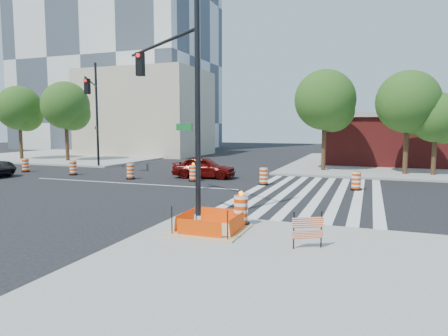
# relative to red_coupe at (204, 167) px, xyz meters

# --- Properties ---
(ground) EXTENTS (120.00, 120.00, 0.00)m
(ground) POSITION_rel_red_coupe_xyz_m (-3.28, -3.94, -0.72)
(ground) COLOR black
(ground) RESTS_ON ground
(sidewalk_ne) EXTENTS (22.00, 22.00, 0.15)m
(sidewalk_ne) POSITION_rel_red_coupe_xyz_m (14.72, 14.06, -0.64)
(sidewalk_ne) COLOR gray
(sidewalk_ne) RESTS_ON ground
(sidewalk_nw) EXTENTS (22.00, 22.00, 0.15)m
(sidewalk_nw) POSITION_rel_red_coupe_xyz_m (-21.28, 14.06, -0.64)
(sidewalk_nw) COLOR gray
(sidewalk_nw) RESTS_ON ground
(crosswalk_east) EXTENTS (6.75, 13.50, 0.01)m
(crosswalk_east) POSITION_rel_red_coupe_xyz_m (7.67, -3.94, -0.71)
(crosswalk_east) COLOR silver
(crosswalk_east) RESTS_ON ground
(lane_centerline) EXTENTS (14.00, 0.12, 0.01)m
(lane_centerline) POSITION_rel_red_coupe_xyz_m (-3.28, -3.94, -0.71)
(lane_centerline) COLOR silver
(lane_centerline) RESTS_ON ground
(excavation_pit) EXTENTS (2.20, 2.20, 0.90)m
(excavation_pit) POSITION_rel_red_coupe_xyz_m (5.72, -12.94, -0.50)
(excavation_pit) COLOR tan
(excavation_pit) RESTS_ON ground
(tower_nw) EXTENTS (28.00, 18.00, 45.00)m
(tower_nw) POSITION_rel_red_coupe_xyz_m (-27.28, 30.06, 21.78)
(tower_nw) COLOR silver
(tower_nw) RESTS_ON ground
(brick_storefront) EXTENTS (16.50, 8.50, 4.60)m
(brick_storefront) POSITION_rel_red_coupe_xyz_m (14.72, 14.06, 1.60)
(brick_storefront) COLOR maroon
(brick_storefront) RESTS_ON ground
(beige_midrise) EXTENTS (14.00, 10.00, 10.00)m
(beige_midrise) POSITION_rel_red_coupe_xyz_m (-15.28, 18.06, 4.28)
(beige_midrise) COLOR #BFB091
(beige_midrise) RESTS_ON ground
(red_coupe) EXTENTS (4.37, 2.12, 1.44)m
(red_coupe) POSITION_rel_red_coupe_xyz_m (0.00, 0.00, 0.00)
(red_coupe) COLOR #500906
(red_coupe) RESTS_ON ground
(signal_pole_se) EXTENTS (5.37, 4.10, 8.74)m
(signal_pole_se) POSITION_rel_red_coupe_xyz_m (3.01, -9.98, 4.63)
(signal_pole_se) COLOR black
(signal_pole_se) RESTS_ON ground
(signal_pole_nw) EXTENTS (3.49, 5.56, 8.50)m
(signal_pole_nw) POSITION_rel_red_coupe_xyz_m (-10.13, 1.77, 4.49)
(signal_pole_nw) COLOR black
(signal_pole_nw) RESTS_ON ground
(pit_drum) EXTENTS (0.59, 0.59, 1.16)m
(pit_drum) POSITION_rel_red_coupe_xyz_m (6.41, -11.93, -0.09)
(pit_drum) COLOR black
(pit_drum) RESTS_ON ground
(barricade) EXTENTS (0.79, 0.44, 1.02)m
(barricade) POSITION_rel_red_coupe_xyz_m (8.89, -13.74, -0.01)
(barricade) COLOR #EF4005
(barricade) RESTS_ON ground
(tree_north_a) EXTENTS (4.39, 4.39, 7.47)m
(tree_north_a) POSITION_rel_red_coupe_xyz_m (-22.76, 6.39, 4.30)
(tree_north_a) COLOR #382314
(tree_north_a) RESTS_ON ground
(tree_north_b) EXTENTS (4.54, 4.54, 7.72)m
(tree_north_b) POSITION_rel_red_coupe_xyz_m (-17.21, 6.69, 4.47)
(tree_north_b) COLOR #382314
(tree_north_b) RESTS_ON ground
(tree_north_c) EXTENTS (4.51, 4.51, 7.67)m
(tree_north_c) POSITION_rel_red_coupe_xyz_m (7.14, 6.49, 4.43)
(tree_north_c) COLOR #382314
(tree_north_c) RESTS_ON ground
(tree_north_d) EXTENTS (4.27, 4.27, 7.26)m
(tree_north_d) POSITION_rel_red_coupe_xyz_m (12.76, 5.91, 4.16)
(tree_north_d) COLOR #382314
(tree_north_d) RESTS_ON ground
(tree_north_e) EXTENTS (3.40, 3.38, 5.75)m
(tree_north_e) POSITION_rel_red_coupe_xyz_m (14.53, 5.97, 3.14)
(tree_north_e) COLOR #382314
(tree_north_e) RESTS_ON ground
(median_drum_0) EXTENTS (0.60, 0.60, 1.02)m
(median_drum_0) POSITION_rel_red_coupe_xyz_m (-14.12, -1.40, -0.24)
(median_drum_0) COLOR black
(median_drum_0) RESTS_ON ground
(median_drum_1) EXTENTS (0.60, 0.60, 1.02)m
(median_drum_1) POSITION_rel_red_coupe_xyz_m (-9.38, -1.71, -0.24)
(median_drum_1) COLOR black
(median_drum_1) RESTS_ON ground
(median_drum_2) EXTENTS (0.60, 0.60, 1.02)m
(median_drum_2) POSITION_rel_red_coupe_xyz_m (-4.30, -2.20, -0.24)
(median_drum_2) COLOR black
(median_drum_2) RESTS_ON ground
(median_drum_3) EXTENTS (0.60, 0.60, 1.18)m
(median_drum_3) POSITION_rel_red_coupe_xyz_m (0.01, -1.75, -0.23)
(median_drum_3) COLOR black
(median_drum_3) RESTS_ON ground
(median_drum_4) EXTENTS (0.60, 0.60, 1.02)m
(median_drum_4) POSITION_rel_red_coupe_xyz_m (4.55, -1.76, -0.24)
(median_drum_4) COLOR black
(median_drum_4) RESTS_ON ground
(median_drum_5) EXTENTS (0.60, 0.60, 1.02)m
(median_drum_5) POSITION_rel_red_coupe_xyz_m (9.75, -1.92, -0.24)
(median_drum_5) COLOR black
(median_drum_5) RESTS_ON ground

